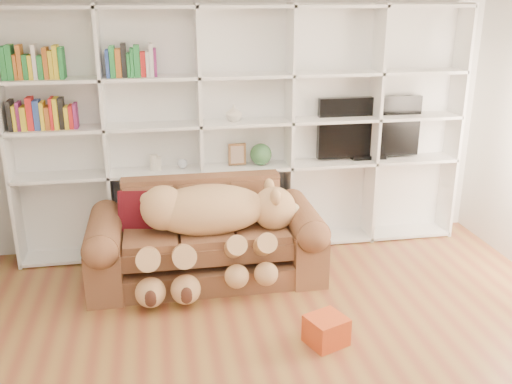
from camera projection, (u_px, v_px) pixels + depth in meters
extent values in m
cube|color=silver|center=(242.00, 113.00, 5.68)|extent=(5.00, 0.02, 2.70)
cube|color=white|center=(243.00, 129.00, 5.70)|extent=(4.40, 0.03, 2.40)
cube|color=white|center=(7.00, 142.00, 5.18)|extent=(0.03, 0.35, 2.40)
cube|color=white|center=(106.00, 138.00, 5.33)|extent=(0.03, 0.35, 2.40)
cube|color=white|center=(200.00, 134.00, 5.47)|extent=(0.03, 0.35, 2.40)
cube|color=white|center=(289.00, 131.00, 5.62)|extent=(0.03, 0.35, 2.40)
cube|color=white|center=(374.00, 127.00, 5.77)|extent=(0.03, 0.35, 2.40)
cube|color=white|center=(454.00, 124.00, 5.92)|extent=(0.03, 0.35, 2.40)
cube|color=white|center=(246.00, 243.00, 5.93)|extent=(4.40, 0.35, 0.03)
cube|color=white|center=(245.00, 167.00, 5.66)|extent=(4.40, 0.35, 0.03)
cube|color=white|center=(245.00, 122.00, 5.51)|extent=(4.40, 0.35, 0.03)
cube|color=white|center=(245.00, 75.00, 5.37)|extent=(4.40, 0.35, 0.03)
cube|color=white|center=(244.00, 6.00, 5.17)|extent=(4.40, 0.35, 0.03)
cube|color=brown|center=(207.00, 267.00, 5.23)|extent=(1.98, 0.80, 0.21)
cube|color=brown|center=(206.00, 237.00, 5.11)|extent=(1.47, 0.66, 0.28)
cube|color=brown|center=(202.00, 202.00, 5.39)|extent=(1.47, 0.19, 0.52)
cube|color=brown|center=(106.00, 259.00, 5.03)|extent=(0.30, 0.90, 0.52)
cube|color=brown|center=(301.00, 245.00, 5.33)|extent=(0.30, 0.90, 0.52)
cylinder|color=brown|center=(104.00, 232.00, 4.94)|extent=(0.30, 0.85, 0.30)
cylinder|color=brown|center=(302.00, 219.00, 5.24)|extent=(0.30, 0.85, 0.30)
ellipsoid|color=tan|center=(209.00, 210.00, 5.00)|extent=(1.03, 0.50, 0.45)
sphere|color=tan|center=(163.00, 208.00, 4.92)|extent=(0.39, 0.39, 0.39)
sphere|color=tan|center=(274.00, 208.00, 5.11)|extent=(0.39, 0.39, 0.39)
sphere|color=beige|center=(290.00, 213.00, 5.15)|extent=(0.20, 0.20, 0.20)
sphere|color=#442318|center=(299.00, 213.00, 5.17)|extent=(0.06, 0.06, 0.06)
ellipsoid|color=tan|center=(276.00, 197.00, 4.92)|extent=(0.09, 0.15, 0.15)
ellipsoid|color=tan|center=(269.00, 187.00, 5.18)|extent=(0.09, 0.15, 0.15)
sphere|color=tan|center=(148.00, 200.00, 4.87)|extent=(0.13, 0.13, 0.13)
cylinder|color=tan|center=(234.00, 248.00, 4.82)|extent=(0.17, 0.48, 0.35)
cylinder|color=tan|center=(263.00, 246.00, 4.86)|extent=(0.17, 0.48, 0.35)
cylinder|color=tan|center=(149.00, 258.00, 4.71)|extent=(0.20, 0.55, 0.40)
cylinder|color=tan|center=(183.00, 256.00, 4.76)|extent=(0.20, 0.55, 0.40)
sphere|color=tan|center=(237.00, 277.00, 4.74)|extent=(0.21, 0.21, 0.21)
sphere|color=tan|center=(266.00, 274.00, 4.78)|extent=(0.21, 0.21, 0.21)
sphere|color=tan|center=(151.00, 292.00, 4.64)|extent=(0.25, 0.25, 0.25)
sphere|color=tan|center=(186.00, 289.00, 4.69)|extent=(0.25, 0.25, 0.25)
cube|color=#500D14|center=(140.00, 211.00, 5.13)|extent=(0.40, 0.27, 0.39)
cube|color=#C6441A|center=(326.00, 330.00, 4.23)|extent=(0.35, 0.34, 0.22)
cube|color=black|center=(369.00, 127.00, 5.81)|extent=(1.08, 0.08, 0.62)
cube|color=black|center=(367.00, 156.00, 5.91)|extent=(0.36, 0.18, 0.04)
cube|color=brown|center=(237.00, 154.00, 5.60)|extent=(0.17, 0.03, 0.22)
sphere|color=#326136|center=(261.00, 154.00, 5.65)|extent=(0.22, 0.22, 0.22)
cylinder|color=beige|center=(154.00, 163.00, 5.48)|extent=(0.08, 0.08, 0.15)
cylinder|color=beige|center=(158.00, 164.00, 5.49)|extent=(0.09, 0.09, 0.13)
sphere|color=white|center=(182.00, 164.00, 5.53)|extent=(0.10, 0.10, 0.10)
imported|color=beige|center=(234.00, 113.00, 5.46)|extent=(0.19, 0.19, 0.16)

